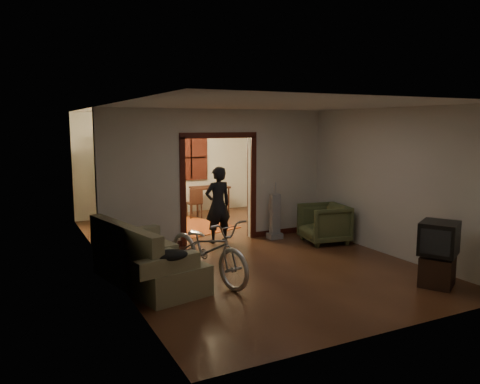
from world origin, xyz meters
TOP-DOWN VIEW (x-y plane):
  - floor at (0.00, 0.00)m, footprint 5.00×8.50m
  - ceiling at (0.00, 0.00)m, footprint 5.00×8.50m
  - wall_back at (0.00, 4.25)m, footprint 5.00×0.02m
  - wall_left at (-2.50, 0.00)m, footprint 0.02×8.50m
  - wall_right at (2.50, 0.00)m, footprint 0.02×8.50m
  - partition_wall at (0.00, 0.75)m, footprint 5.00×0.14m
  - door_casing at (0.00, 0.75)m, footprint 1.74×0.20m
  - far_window at (0.70, 4.21)m, footprint 0.98×0.06m
  - chandelier at (0.00, 2.50)m, footprint 0.24×0.24m
  - light_switch at (1.05, 0.68)m, footprint 0.08×0.01m
  - sofa at (-2.07, -1.24)m, footprint 1.41×2.29m
  - rolled_paper at (-1.97, -0.94)m, footprint 0.09×0.73m
  - jacket at (-2.02, -2.15)m, footprint 0.52×0.39m
  - bicycle at (-1.18, -1.52)m, footprint 1.16×2.07m
  - armchair at (1.95, -0.37)m, footprint 1.03×1.01m
  - tv_stand at (1.89, -3.35)m, footprint 0.68×0.66m
  - crt_tv at (1.89, -3.35)m, footprint 0.77×0.75m
  - vacuum at (1.20, 0.39)m, footprint 0.36×0.32m
  - person at (-0.05, 0.65)m, footprint 0.62×0.43m
  - oriental_rug at (-0.09, 2.43)m, footprint 2.22×2.54m
  - locker at (-1.39, 3.73)m, footprint 0.99×0.60m
  - globe at (-1.39, 3.73)m, footprint 0.30×0.30m
  - desk at (1.03, 3.63)m, footprint 1.13×0.78m
  - desk_chair at (0.45, 3.36)m, footprint 0.39×0.39m

SIDE VIEW (x-z plane):
  - floor at x=0.00m, z-range -0.01..0.01m
  - oriental_rug at x=-0.09m, z-range 0.00..0.02m
  - tv_stand at x=1.89m, z-range 0.00..0.47m
  - desk at x=1.03m, z-range 0.00..0.76m
  - desk_chair at x=0.45m, z-range 0.00..0.80m
  - armchair at x=1.95m, z-range 0.00..0.82m
  - sofa at x=-2.07m, z-range 0.00..0.98m
  - vacuum at x=1.20m, z-range 0.00..0.99m
  - bicycle at x=-1.18m, z-range 0.00..1.03m
  - rolled_paper at x=-1.97m, z-range 0.48..0.58m
  - jacket at x=-2.02m, z-range 0.60..0.76m
  - crt_tv at x=1.89m, z-range 0.51..1.01m
  - person at x=-0.05m, z-range 0.00..1.61m
  - locker at x=-1.39m, z-range 0.00..1.91m
  - door_casing at x=0.00m, z-range -0.06..2.26m
  - light_switch at x=1.05m, z-range 1.19..1.31m
  - wall_back at x=0.00m, z-range 0.00..2.80m
  - wall_left at x=-2.50m, z-range 0.00..2.80m
  - wall_right at x=2.50m, z-range 0.00..2.80m
  - partition_wall at x=0.00m, z-range 0.00..2.80m
  - far_window at x=0.70m, z-range 0.91..2.19m
  - globe at x=-1.39m, z-range 1.79..2.09m
  - chandelier at x=0.00m, z-range 2.23..2.47m
  - ceiling at x=0.00m, z-range 2.79..2.80m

